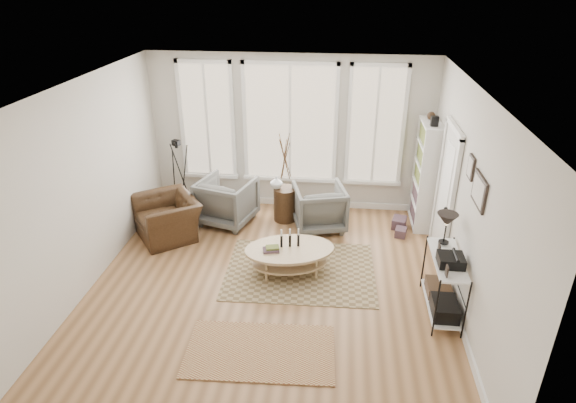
# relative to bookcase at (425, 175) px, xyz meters

# --- Properties ---
(room) EXTENTS (5.50, 5.54, 2.90)m
(room) POSITION_rel_bookcase_xyz_m (-2.42, -2.20, 0.47)
(room) COLOR #A27449
(room) RESTS_ON ground
(bay_window) EXTENTS (4.14, 0.12, 2.24)m
(bay_window) POSITION_rel_bookcase_xyz_m (-2.44, 0.49, 0.65)
(bay_window) COLOR tan
(bay_window) RESTS_ON ground
(door) EXTENTS (0.09, 1.06, 2.22)m
(door) POSITION_rel_bookcase_xyz_m (0.13, -1.08, 0.17)
(door) COLOR silver
(door) RESTS_ON ground
(bookcase) EXTENTS (0.31, 0.85, 2.06)m
(bookcase) POSITION_rel_bookcase_xyz_m (0.00, 0.00, 0.00)
(bookcase) COLOR white
(bookcase) RESTS_ON ground
(low_shelf) EXTENTS (0.38, 1.08, 1.30)m
(low_shelf) POSITION_rel_bookcase_xyz_m (-0.06, -2.52, -0.44)
(low_shelf) COLOR white
(low_shelf) RESTS_ON ground
(wall_art) EXTENTS (0.04, 0.88, 0.44)m
(wall_art) POSITION_rel_bookcase_xyz_m (0.14, -2.49, 0.92)
(wall_art) COLOR black
(wall_art) RESTS_ON ground
(rug_main) EXTENTS (2.32, 1.77, 0.01)m
(rug_main) POSITION_rel_bookcase_xyz_m (-2.03, -1.79, -0.95)
(rug_main) COLOR brown
(rug_main) RESTS_ON ground
(rug_runner) EXTENTS (1.85, 1.08, 0.01)m
(rug_runner) POSITION_rel_bookcase_xyz_m (-2.36, -3.58, -0.94)
(rug_runner) COLOR brown
(rug_runner) RESTS_ON ground
(coffee_table) EXTENTS (1.51, 1.14, 0.62)m
(coffee_table) POSITION_rel_bookcase_xyz_m (-2.20, -1.84, -0.62)
(coffee_table) COLOR tan
(coffee_table) RESTS_ON ground
(armchair_left) EXTENTS (1.12, 1.14, 0.85)m
(armchair_left) POSITION_rel_bookcase_xyz_m (-3.49, -0.33, -0.53)
(armchair_left) COLOR #60615D
(armchair_left) RESTS_ON ground
(armchair_right) EXTENTS (1.05, 1.07, 0.80)m
(armchair_right) POSITION_rel_bookcase_xyz_m (-1.82, -0.37, -0.55)
(armchair_right) COLOR #60615D
(armchair_right) RESTS_ON ground
(side_table) EXTENTS (0.42, 0.42, 1.76)m
(side_table) POSITION_rel_bookcase_xyz_m (-2.45, -0.13, -0.11)
(side_table) COLOR #3A2616
(side_table) RESTS_ON ground
(vase) EXTENTS (0.26, 0.26, 0.23)m
(vase) POSITION_rel_bookcase_xyz_m (-2.61, -0.14, -0.21)
(vase) COLOR silver
(vase) RESTS_ON side_table
(accent_chair) EXTENTS (1.43, 1.40, 0.70)m
(accent_chair) POSITION_rel_bookcase_xyz_m (-4.40, -0.95, -0.61)
(accent_chair) COLOR #3A2616
(accent_chair) RESTS_ON ground
(tripod_camera) EXTENTS (0.49, 0.49, 1.40)m
(tripod_camera) POSITION_rel_bookcase_xyz_m (-4.48, 0.08, -0.31)
(tripod_camera) COLOR black
(tripod_camera) RESTS_ON ground
(book_stack_near) EXTENTS (0.29, 0.34, 0.19)m
(book_stack_near) POSITION_rel_bookcase_xyz_m (-0.39, -0.22, -0.86)
(book_stack_near) COLOR brown
(book_stack_near) RESTS_ON ground
(book_stack_far) EXTENTS (0.23, 0.27, 0.15)m
(book_stack_far) POSITION_rel_bookcase_xyz_m (-0.39, -0.52, -0.88)
(book_stack_far) COLOR brown
(book_stack_far) RESTS_ON ground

